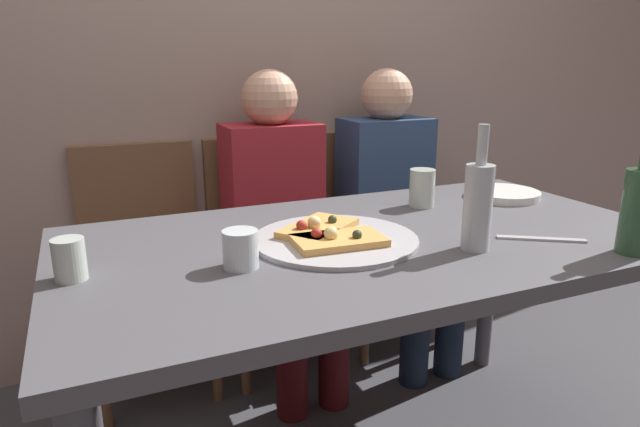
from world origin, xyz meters
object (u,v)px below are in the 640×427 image
(chair_left, at_px, (144,252))
(wine_glass, at_px, (241,249))
(pizza_slice_extra, at_px, (318,227))
(guest_in_sweater, at_px, (280,214))
(tumbler_far, at_px, (69,260))
(chair_right, at_px, (376,221))
(chair_middle, at_px, (268,235))
(plate_stack, at_px, (503,194))
(dining_table, at_px, (373,265))
(pizza_tray, at_px, (336,240))
(wine_bottle, at_px, (638,209))
(tumbler_near, at_px, (422,188))
(beer_bottle, at_px, (478,204))
(table_knife, at_px, (541,239))
(guest_in_beanie, at_px, (395,201))
(pizza_slice_last, at_px, (338,240))

(chair_left, bearing_deg, wine_glass, 97.73)
(pizza_slice_extra, distance_m, guest_in_sweater, 0.64)
(tumbler_far, relative_size, chair_right, 0.10)
(chair_middle, bearing_deg, guest_in_sweater, 90.00)
(tumbler_far, distance_m, chair_middle, 1.13)
(wine_glass, distance_m, plate_stack, 1.02)
(dining_table, height_order, guest_in_sweater, guest_in_sweater)
(pizza_tray, xyz_separation_m, wine_glass, (-0.27, -0.07, 0.04))
(dining_table, height_order, wine_bottle, wine_bottle)
(wine_bottle, distance_m, chair_right, 1.24)
(wine_glass, height_order, chair_left, chair_left)
(pizza_tray, xyz_separation_m, tumbler_near, (0.40, 0.21, 0.05))
(chair_left, bearing_deg, guest_in_sweater, 162.71)
(plate_stack, bearing_deg, chair_left, 149.96)
(beer_bottle, height_order, tumbler_far, beer_bottle)
(chair_left, bearing_deg, pizza_slice_extra, 115.65)
(wine_glass, bearing_deg, pizza_slice_extra, 29.04)
(table_knife, distance_m, guest_in_sweater, 0.97)
(pizza_slice_extra, bearing_deg, wine_bottle, -33.73)
(dining_table, distance_m, chair_right, 0.97)
(tumbler_near, bearing_deg, pizza_tray, -152.14)
(tumbler_near, bearing_deg, wine_glass, -157.06)
(pizza_slice_extra, relative_size, chair_right, 0.28)
(chair_middle, distance_m, guest_in_beanie, 0.54)
(tumbler_near, height_order, wine_glass, tumbler_near)
(pizza_slice_last, xyz_separation_m, tumbler_far, (-0.60, 0.05, 0.02))
(pizza_slice_extra, height_order, tumbler_far, tumbler_far)
(pizza_slice_last, relative_size, table_knife, 1.04)
(dining_table, height_order, chair_middle, chair_middle)
(pizza_tray, relative_size, chair_middle, 0.47)
(dining_table, relative_size, pizza_slice_last, 6.96)
(pizza_slice_extra, xyz_separation_m, table_knife, (0.51, -0.26, -0.02))
(wine_glass, bearing_deg, tumbler_far, 168.39)
(chair_middle, relative_size, chair_right, 1.00)
(plate_stack, xyz_separation_m, guest_in_sweater, (-0.62, 0.49, -0.13))
(wine_glass, bearing_deg, table_knife, -9.50)
(tumbler_near, height_order, guest_in_beanie, guest_in_beanie)
(chair_left, relative_size, guest_in_sweater, 0.77)
(pizza_tray, distance_m, beer_bottle, 0.36)
(guest_in_beanie, bearing_deg, chair_middle, -16.86)
(chair_middle, bearing_deg, dining_table, 91.10)
(wine_bottle, relative_size, beer_bottle, 0.94)
(pizza_slice_extra, distance_m, guest_in_beanie, 0.88)
(pizza_slice_extra, height_order, wine_bottle, wine_bottle)
(pizza_slice_last, distance_m, pizza_slice_extra, 0.11)
(wine_bottle, height_order, table_knife, wine_bottle)
(wine_bottle, xyz_separation_m, guest_in_sweater, (-0.52, 1.04, -0.22))
(tumbler_near, distance_m, plate_stack, 0.32)
(dining_table, relative_size, plate_stack, 6.71)
(tumbler_far, height_order, chair_right, chair_right)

